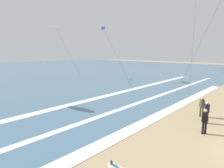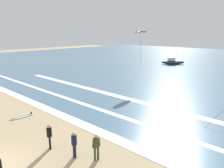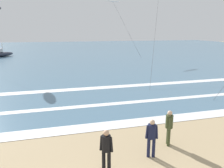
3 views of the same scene
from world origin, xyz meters
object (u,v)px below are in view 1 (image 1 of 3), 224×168
(kite_blue_high_right, at_px, (103,28))
(surfer_right_near, at_px, (202,105))
(kite_white_far_left, at_px, (56,28))
(surfer_left_far, at_px, (207,110))
(surfer_left_near, at_px, (205,119))

(kite_blue_high_right, bearing_deg, surfer_right_near, -114.17)
(surfer_right_near, height_order, kite_white_far_left, kite_white_far_left)
(surfer_left_far, relative_size, kite_white_far_left, 0.16)
(kite_white_far_left, bearing_deg, surfer_left_near, -105.25)
(surfer_left_near, xyz_separation_m, kite_white_far_left, (8.30, 30.43, 8.69))
(kite_blue_high_right, bearing_deg, surfer_left_far, -116.08)
(surfer_left_far, relative_size, surfer_left_near, 1.00)
(surfer_left_far, bearing_deg, surfer_left_near, -167.45)
(surfer_right_near, relative_size, surfer_left_near, 1.00)
(surfer_left_far, height_order, kite_white_far_left, kite_white_far_left)
(surfer_left_far, height_order, kite_blue_high_right, kite_blue_high_right)
(surfer_right_near, xyz_separation_m, kite_white_far_left, (5.24, 29.32, 8.69))
(surfer_left_far, height_order, surfer_left_near, same)
(surfer_left_near, height_order, kite_blue_high_right, kite_blue_high_right)
(surfer_right_near, height_order, surfer_left_near, same)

